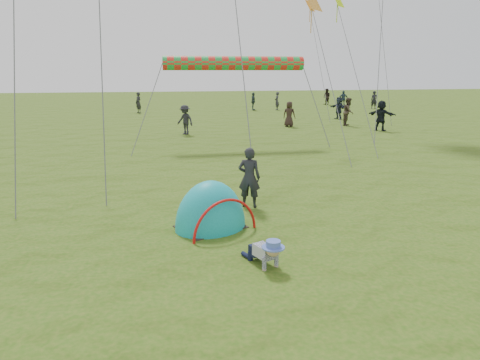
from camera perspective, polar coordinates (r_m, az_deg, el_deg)
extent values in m
plane|color=#26530E|center=(7.33, 2.52, -13.98)|extent=(140.00, 140.00, 0.00)
ellipsoid|color=#0D8C95|center=(9.89, -3.94, -6.28)|extent=(2.12, 1.97, 2.18)
imported|color=black|center=(11.09, 1.24, 0.33)|extent=(0.67, 0.56, 1.58)
imported|color=#302F37|center=(39.67, 4.94, 10.45)|extent=(0.61, 0.70, 1.62)
imported|color=#283A4B|center=(43.70, 13.61, 10.46)|extent=(1.02, 0.78, 1.61)
imported|color=black|center=(24.34, -7.33, 7.96)|extent=(1.18, 1.18, 1.63)
imported|color=black|center=(27.06, 18.30, 8.16)|extent=(1.47, 1.61, 1.79)
imported|color=#262629|center=(37.68, -13.39, 10.00)|extent=(0.70, 0.76, 1.73)
imported|color=#3F3329|center=(28.98, 14.26, 8.82)|extent=(1.06, 1.11, 1.80)
imported|color=#2C3C42|center=(39.33, 1.78, 10.43)|extent=(0.54, 0.98, 1.59)
imported|color=black|center=(27.75, 6.58, 8.72)|extent=(0.93, 0.84, 1.60)
imported|color=#1D2434|center=(32.78, 13.02, 9.34)|extent=(0.89, 1.59, 1.64)
imported|color=black|center=(42.77, 17.45, 10.15)|extent=(0.68, 0.53, 1.65)
imported|color=black|center=(46.50, 11.50, 10.83)|extent=(0.89, 1.00, 1.69)
cylinder|color=red|center=(20.51, -0.76, 15.31)|extent=(6.56, 0.64, 0.64)
plane|color=orange|center=(35.29, 9.33, 21.95)|extent=(0.97, 0.97, 0.80)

